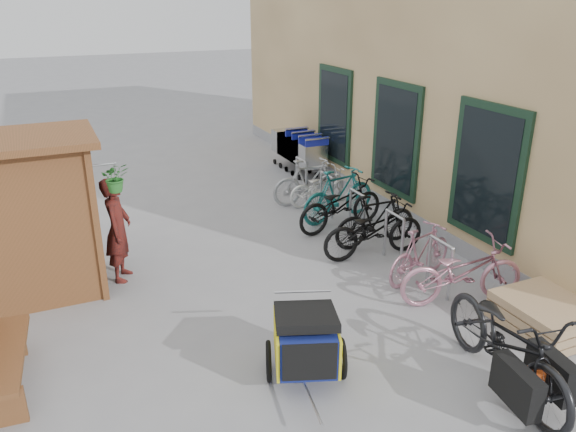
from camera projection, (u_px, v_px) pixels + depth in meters
name	position (u px, v px, depth m)	size (l,w,h in m)	color
ground	(299.00, 327.00, 7.64)	(80.00, 80.00, 0.00)	gray
building	(476.00, 29.00, 12.64)	(6.07, 13.00, 7.00)	#D5B37B
kiosk	(16.00, 197.00, 7.92)	(2.49, 1.65, 2.40)	brown
bike_rack	(357.00, 209.00, 10.36)	(0.05, 5.35, 0.86)	#A5A8AD
pallet_stack	(546.00, 315.00, 7.51)	(1.00, 1.20, 0.40)	tan
shopping_carts	(298.00, 147.00, 14.02)	(0.63, 2.12, 1.13)	silver
child_trailer	(306.00, 339.00, 6.46)	(1.04, 1.59, 0.92)	navy
cargo_bike	(508.00, 343.00, 6.27)	(1.12, 2.33, 1.17)	black
person_kiosk	(118.00, 230.00, 8.66)	(0.61, 0.40, 1.67)	maroon
bike_0	(462.00, 272.00, 8.08)	(0.65, 1.87, 0.98)	#C17D94
bike_1	(421.00, 253.00, 8.76)	(0.42, 1.50, 0.90)	#C17D94
bike_2	(374.00, 230.00, 9.54)	(0.65, 1.87, 0.98)	black
bike_3	(376.00, 220.00, 9.96)	(0.46, 1.63, 0.98)	black
bike_4	(341.00, 204.00, 10.67)	(0.66, 1.89, 0.99)	black
bike_5	(339.00, 195.00, 11.08)	(0.50, 1.77, 1.07)	#1C7271
bike_6	(321.00, 186.00, 11.98)	(0.53, 1.51, 0.79)	silver
bike_7	(309.00, 182.00, 11.98)	(0.47, 1.65, 0.99)	#A0A1A5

